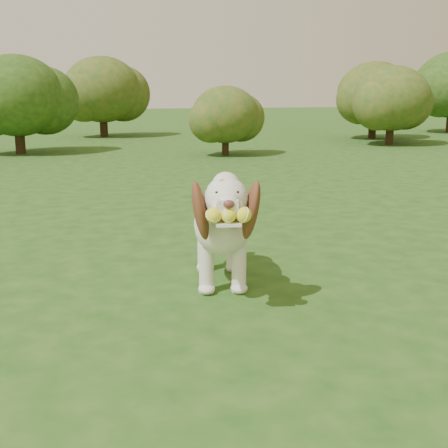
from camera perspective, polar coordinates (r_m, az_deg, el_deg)
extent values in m
plane|color=#1B4213|center=(3.46, 9.70, -6.48)|extent=(80.00, 80.00, 0.00)
ellipsoid|color=silver|center=(3.46, -0.38, 0.03)|extent=(0.45, 0.69, 0.34)
ellipsoid|color=silver|center=(3.22, -0.12, -0.28)|extent=(0.39, 0.39, 0.33)
ellipsoid|color=silver|center=(3.68, -0.59, 0.66)|extent=(0.35, 0.35, 0.30)
cylinder|color=silver|center=(3.08, 0.04, 0.75)|extent=(0.22, 0.29, 0.26)
sphere|color=silver|center=(2.93, 0.20, 2.61)|extent=(0.27, 0.27, 0.23)
sphere|color=silver|center=(2.94, 0.18, 3.87)|extent=(0.18, 0.18, 0.15)
cube|color=silver|center=(2.81, 0.39, 2.02)|extent=(0.12, 0.15, 0.06)
ellipsoid|color=#592D28|center=(2.73, 0.50, 2.03)|extent=(0.06, 0.05, 0.04)
cube|color=silver|center=(2.81, 0.41, 0.14)|extent=(0.15, 0.17, 0.02)
ellipsoid|color=brown|center=(2.95, -2.42, 1.32)|extent=(0.17, 0.22, 0.35)
ellipsoid|color=brown|center=(2.97, 2.78, 1.39)|extent=(0.16, 0.24, 0.35)
cylinder|color=silver|center=(3.80, -0.71, 1.67)|extent=(0.09, 0.17, 0.13)
cylinder|color=silver|center=(3.30, -1.80, -4.60)|extent=(0.10, 0.10, 0.29)
cylinder|color=silver|center=(3.32, 1.53, -4.53)|extent=(0.10, 0.10, 0.29)
cylinder|color=silver|center=(3.71, -2.05, -2.61)|extent=(0.10, 0.10, 0.29)
cylinder|color=silver|center=(3.72, 0.92, -2.56)|extent=(0.10, 0.10, 0.29)
sphere|color=yellow|center=(2.76, -1.08, 0.89)|extent=(0.09, 0.09, 0.08)
sphere|color=yellow|center=(2.76, 0.47, 0.91)|extent=(0.09, 0.09, 0.08)
sphere|color=yellow|center=(2.77, 2.02, 0.94)|extent=(0.09, 0.09, 0.08)
cylinder|color=#382314|center=(15.15, 14.84, 9.57)|extent=(0.19, 0.19, 0.62)
ellipsoid|color=#1A4013|center=(15.12, 15.03, 12.70)|extent=(1.87, 1.87, 1.59)
cylinder|color=#382314|center=(13.38, 16.49, 8.92)|extent=(0.18, 0.18, 0.56)
ellipsoid|color=#1A4013|center=(13.35, 16.70, 12.12)|extent=(1.69, 1.69, 1.44)
cylinder|color=#382314|center=(15.61, -12.12, 9.90)|extent=(0.21, 0.21, 0.68)
ellipsoid|color=#1A4013|center=(15.59, -12.29, 13.21)|extent=(2.03, 2.03, 1.72)
cylinder|color=#382314|center=(11.64, -20.03, 8.20)|extent=(0.19, 0.19, 0.60)
ellipsoid|color=#1A4013|center=(11.60, -20.35, 12.13)|extent=(1.80, 1.80, 1.53)
cylinder|color=#382314|center=(10.67, 0.14, 8.10)|extent=(0.13, 0.13, 0.41)
ellipsoid|color=#1A4013|center=(10.63, 0.14, 11.06)|extent=(1.24, 1.24, 1.06)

